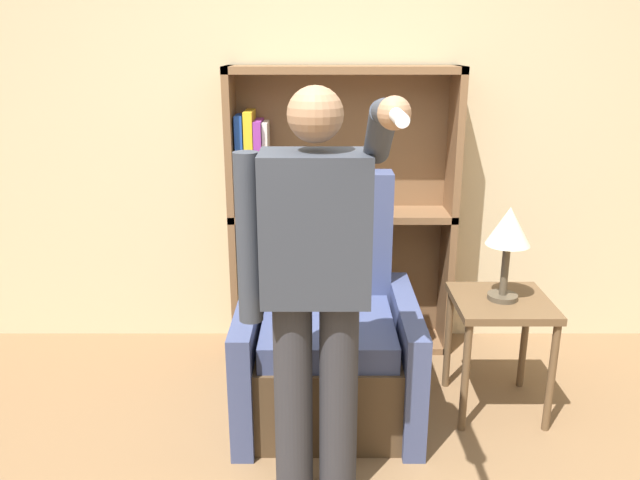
% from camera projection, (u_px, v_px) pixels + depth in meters
% --- Properties ---
extents(wall_back, '(8.00, 0.06, 2.80)m').
position_uv_depth(wall_back, '(328.00, 108.00, 3.55)').
color(wall_back, beige).
rests_on(wall_back, ground_plane).
extents(bookcase, '(1.27, 0.28, 1.64)m').
position_uv_depth(bookcase, '(315.00, 222.00, 3.59)').
color(bookcase, brown).
rests_on(bookcase, ground_plane).
extents(armchair, '(0.85, 0.82, 1.15)m').
position_uv_depth(armchair, '(325.00, 340.00, 3.07)').
color(armchair, '#4C3823').
rests_on(armchair, ground_plane).
extents(person_standing, '(0.54, 0.78, 1.63)m').
position_uv_depth(person_standing, '(313.00, 283.00, 2.27)').
color(person_standing, '#2D2D33').
rests_on(person_standing, ground_plane).
extents(side_table, '(0.45, 0.45, 0.59)m').
position_uv_depth(side_table, '(498.00, 318.00, 3.01)').
color(side_table, brown).
rests_on(side_table, ground_plane).
extents(table_lamp, '(0.21, 0.21, 0.45)m').
position_uv_depth(table_lamp, '(506.00, 232.00, 2.88)').
color(table_lamp, '#4C4233').
rests_on(table_lamp, side_table).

